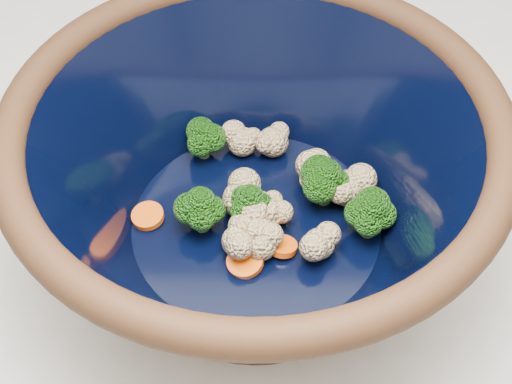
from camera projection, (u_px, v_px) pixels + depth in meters
The scene contains 2 objects.
mixing_bowl at pixel (256, 179), 0.59m from camera, with size 0.43×0.43×0.17m.
vegetable_pile at pixel (274, 195), 0.63m from camera, with size 0.23×0.16×0.05m.
Camera 1 is at (0.03, -0.34, 1.44)m, focal length 50.00 mm.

